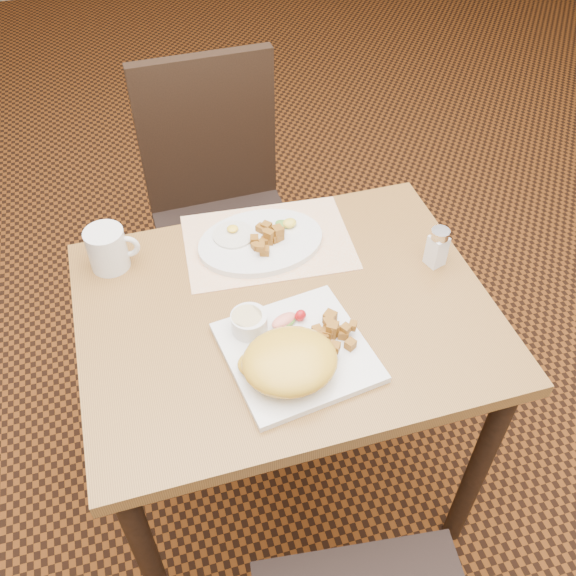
# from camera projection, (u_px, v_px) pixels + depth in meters

# --- Properties ---
(ground) EXTENTS (8.00, 8.00, 0.00)m
(ground) POSITION_uv_depth(u_px,v_px,m) (286.00, 475.00, 1.95)
(ground) COLOR black
(ground) RESTS_ON ground
(table) EXTENTS (0.90, 0.70, 0.75)m
(table) POSITION_uv_depth(u_px,v_px,m) (286.00, 340.00, 1.49)
(table) COLOR olive
(table) RESTS_ON ground
(chair_far) EXTENTS (0.43, 0.44, 0.97)m
(chair_far) POSITION_uv_depth(u_px,v_px,m) (221.00, 202.00, 2.01)
(chair_far) COLOR black
(chair_far) RESTS_ON ground
(placemat) EXTENTS (0.42, 0.31, 0.00)m
(placemat) POSITION_uv_depth(u_px,v_px,m) (268.00, 242.00, 1.56)
(placemat) COLOR white
(placemat) RESTS_ON table
(plate_square) EXTENTS (0.32, 0.32, 0.02)m
(plate_square) POSITION_uv_depth(u_px,v_px,m) (297.00, 352.00, 1.31)
(plate_square) COLOR silver
(plate_square) RESTS_ON table
(plate_oval) EXTENTS (0.31, 0.24, 0.02)m
(plate_oval) POSITION_uv_depth(u_px,v_px,m) (261.00, 242.00, 1.55)
(plate_oval) COLOR silver
(plate_oval) RESTS_ON placemat
(hollandaise_mound) EXTENTS (0.19, 0.17, 0.07)m
(hollandaise_mound) POSITION_uv_depth(u_px,v_px,m) (289.00, 362.00, 1.24)
(hollandaise_mound) COLOR gold
(hollandaise_mound) RESTS_ON plate_square
(ramekin) EXTENTS (0.08, 0.08, 0.04)m
(ramekin) POSITION_uv_depth(u_px,v_px,m) (249.00, 322.00, 1.33)
(ramekin) COLOR silver
(ramekin) RESTS_ON plate_square
(garnish_sq) EXTENTS (0.09, 0.05, 0.03)m
(garnish_sq) POSITION_uv_depth(u_px,v_px,m) (288.00, 319.00, 1.35)
(garnish_sq) COLOR #387223
(garnish_sq) RESTS_ON plate_square
(fried_egg) EXTENTS (0.10, 0.10, 0.02)m
(fried_egg) POSITION_uv_depth(u_px,v_px,m) (233.00, 234.00, 1.55)
(fried_egg) COLOR white
(fried_egg) RESTS_ON plate_oval
(garnish_ov) EXTENTS (0.06, 0.05, 0.02)m
(garnish_ov) POSITION_uv_depth(u_px,v_px,m) (287.00, 223.00, 1.57)
(garnish_ov) COLOR #387223
(garnish_ov) RESTS_ON plate_oval
(salt_shaker) EXTENTS (0.05, 0.05, 0.10)m
(salt_shaker) POSITION_uv_depth(u_px,v_px,m) (437.00, 247.00, 1.47)
(salt_shaker) COLOR white
(salt_shaker) RESTS_ON table
(coffee_mug) EXTENTS (0.12, 0.09, 0.10)m
(coffee_mug) POSITION_uv_depth(u_px,v_px,m) (108.00, 249.00, 1.47)
(coffee_mug) COLOR silver
(coffee_mug) RESTS_ON table
(home_fries_sq) EXTENTS (0.12, 0.12, 0.04)m
(home_fries_sq) POSITION_uv_depth(u_px,v_px,m) (331.00, 332.00, 1.32)
(home_fries_sq) COLOR #9A6018
(home_fries_sq) RESTS_ON plate_square
(home_fries_ov) EXTENTS (0.09, 0.11, 0.04)m
(home_fries_ov) POSITION_uv_depth(u_px,v_px,m) (269.00, 236.00, 1.53)
(home_fries_ov) COLOR #9A6018
(home_fries_ov) RESTS_ON plate_oval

